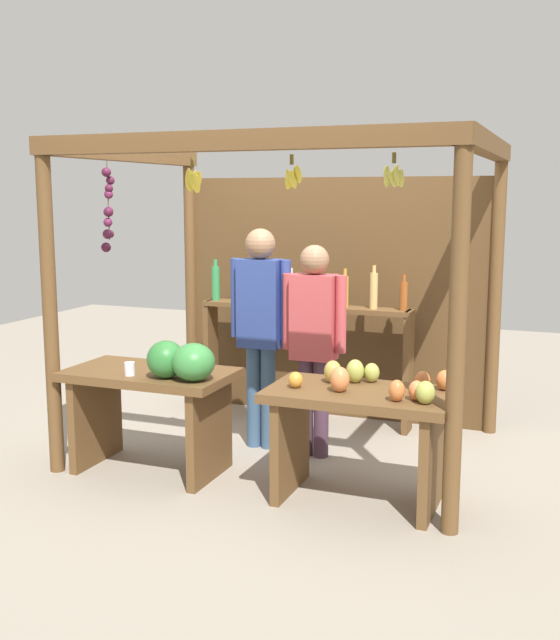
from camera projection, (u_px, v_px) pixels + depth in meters
name	position (u px, v px, depth m)	size (l,w,h in m)	color
ground_plane	(290.00, 450.00, 5.77)	(12.00, 12.00, 0.00)	gray
market_stall	(309.00, 267.00, 5.96)	(2.84, 2.12, 2.28)	brown
fruit_counter_left	(159.00, 389.00, 5.18)	(1.16, 0.64, 0.97)	brown
fruit_counter_right	(362.00, 417.00, 4.72)	(1.14, 0.64, 0.87)	brown
bottle_shelf_unit	(303.00, 328.00, 6.40)	(1.82, 0.22, 1.36)	brown
vendor_man	(261.00, 317.00, 5.69)	(0.48, 0.23, 1.66)	#3C5A7C
vendor_woman	(314.00, 332.00, 5.50)	(0.48, 0.21, 1.56)	#4B3144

